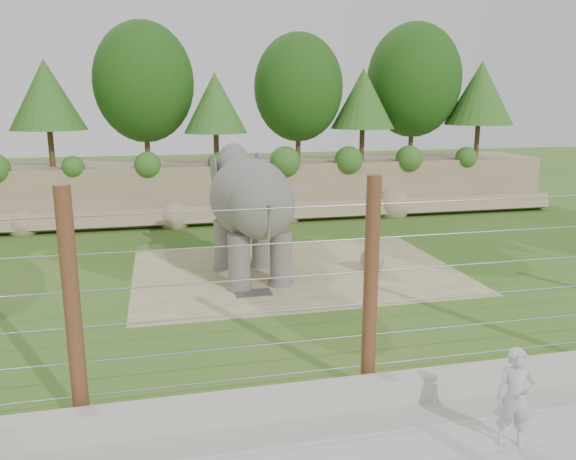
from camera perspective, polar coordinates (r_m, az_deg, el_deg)
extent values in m
plane|color=#30631B|center=(14.81, 1.76, -7.73)|extent=(90.00, 90.00, 0.00)
cube|color=#8D7A5A|center=(26.93, -5.31, 4.35)|extent=(30.00, 4.00, 2.50)
cube|color=#8D7A5A|center=(24.84, -4.54, 1.54)|extent=(30.00, 1.37, 1.07)
cylinder|color=#3F2B19|center=(26.35, -22.91, 7.67)|extent=(0.24, 0.24, 1.58)
sphere|color=#164111|center=(26.28, -23.32, 12.31)|extent=(3.60, 3.60, 3.60)
cylinder|color=#3F2B19|center=(26.46, -14.12, 8.69)|extent=(0.24, 0.24, 1.92)
sphere|color=#164111|center=(26.42, -14.44, 14.34)|extent=(4.40, 4.40, 4.40)
cylinder|color=#3F2B19|center=(25.41, -7.28, 8.22)|extent=(0.24, 0.24, 1.40)
sphere|color=#164111|center=(25.33, -7.41, 12.50)|extent=(3.20, 3.20, 3.20)
cylinder|color=#3F2B19|center=(27.07, 1.04, 9.04)|extent=(0.24, 0.24, 1.82)
sphere|color=#164111|center=(27.02, 1.06, 14.28)|extent=(4.16, 4.16, 4.16)
cylinder|color=#3F2B19|center=(27.40, 7.51, 8.65)|extent=(0.24, 0.24, 1.50)
sphere|color=#164111|center=(27.33, 7.64, 12.92)|extent=(3.44, 3.44, 3.44)
cylinder|color=#3F2B19|center=(29.47, 12.38, 9.27)|extent=(0.24, 0.24, 2.03)
sphere|color=#164111|center=(29.44, 12.65, 14.62)|extent=(4.64, 4.64, 4.64)
cylinder|color=#3F2B19|center=(29.85, 18.63, 8.57)|extent=(0.24, 0.24, 1.64)
sphere|color=#164111|center=(29.79, 18.95, 12.85)|extent=(3.76, 3.76, 3.76)
cube|color=#918259|center=(17.68, 0.85, -4.24)|extent=(10.00, 7.00, 0.02)
cube|color=#262628|center=(15.71, -3.56, -6.40)|extent=(1.00, 0.60, 0.03)
sphere|color=gray|center=(17.81, 8.57, -2.94)|extent=(0.77, 0.77, 0.77)
cube|color=#A9A69C|center=(10.39, 9.10, -15.83)|extent=(26.00, 0.35, 0.50)
cylinder|color=#57291E|center=(9.57, -21.03, -7.62)|extent=(0.26, 0.26, 4.00)
cylinder|color=#57291E|center=(10.11, 8.39, -5.78)|extent=(0.26, 0.26, 4.00)
cylinder|color=gray|center=(10.68, 8.12, -13.43)|extent=(20.00, 0.02, 0.02)
cylinder|color=gray|center=(10.43, 8.23, -10.47)|extent=(20.00, 0.02, 0.02)
cylinder|color=gray|center=(10.21, 8.34, -7.37)|extent=(20.00, 0.02, 0.02)
cylinder|color=gray|center=(10.02, 8.45, -4.15)|extent=(20.00, 0.02, 0.02)
cylinder|color=gray|center=(9.86, 8.56, -0.82)|extent=(20.00, 0.02, 0.02)
cylinder|color=gray|center=(9.74, 8.68, 2.62)|extent=(20.00, 0.02, 0.02)
imported|color=silver|center=(9.58, 22.09, -15.51)|extent=(0.68, 0.57, 1.59)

